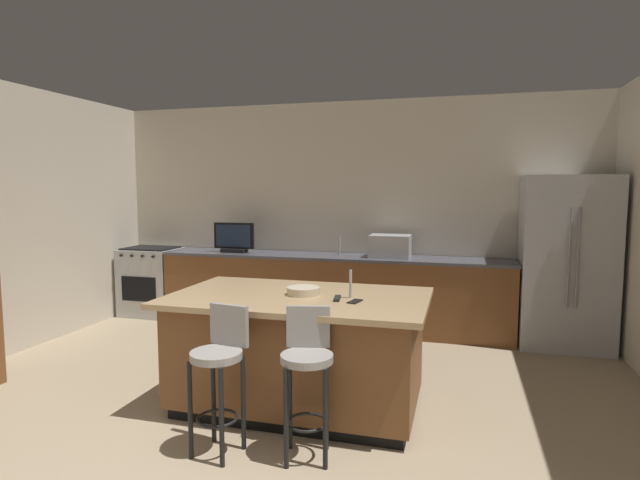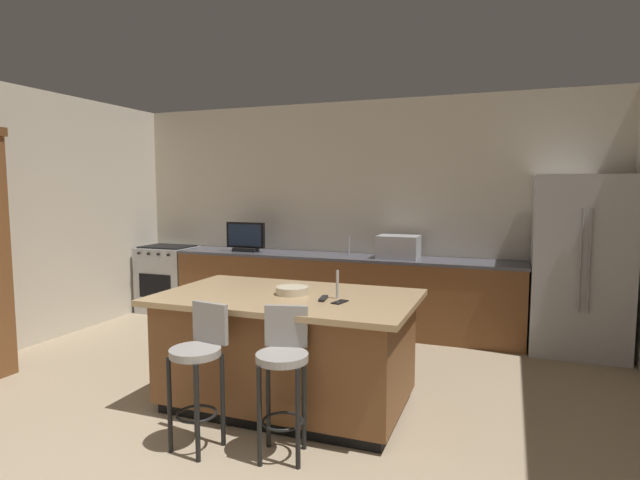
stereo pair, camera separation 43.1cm
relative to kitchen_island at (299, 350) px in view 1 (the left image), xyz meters
The scene contains 14 objects.
wall_back 2.88m from the kitchen_island, 94.75° to the left, with size 6.71×0.12×2.85m, color beige.
counter_back 2.35m from the kitchen_island, 98.06° to the left, with size 4.39×0.62×0.92m.
kitchen_island is the anchor object (origin of this frame).
refrigerator 3.31m from the kitchen_island, 44.22° to the left, with size 0.95×0.72×1.89m.
range_oven 3.72m from the kitchen_island, 141.30° to the left, with size 0.74×0.63×0.94m.
microwave 2.43m from the kitchen_island, 80.06° to the left, with size 0.48×0.36×0.27m, color #B7BABF.
tv_monitor 2.86m from the kitchen_island, 125.47° to the left, with size 0.54×0.16×0.39m.
sink_faucet_back 2.50m from the kitchen_island, 95.75° to the left, with size 0.02×0.02×0.24m, color #B2B2B7.
sink_faucet_island 0.70m from the kitchen_island, ahead, with size 0.02×0.02×0.22m, color #B2B2B7.
bar_stool_left 0.87m from the kitchen_island, 109.04° to the right, with size 0.34×0.36×0.97m.
bar_stool_right 0.79m from the kitchen_island, 67.98° to the right, with size 0.35×0.37×0.98m.
fruit_bowl 0.48m from the kitchen_island, 34.34° to the left, with size 0.26×0.26×0.06m, color beige.
cell_phone 0.67m from the kitchen_island, 14.34° to the right, with size 0.07×0.15×0.01m, color black.
tv_remote 0.57m from the kitchen_island, 13.27° to the right, with size 0.04×0.17×0.02m, color black.
Camera 1 is at (1.45, -1.76, 1.75)m, focal length 28.59 mm.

